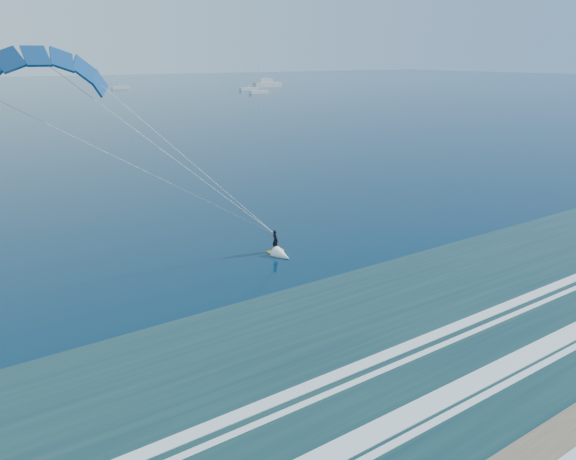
{
  "coord_description": "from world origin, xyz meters",
  "views": [
    {
      "loc": [
        -17.51,
        -7.03,
        14.7
      ],
      "look_at": [
        1.85,
        22.7,
        2.66
      ],
      "focal_mm": 32.0,
      "sensor_mm": 36.0,
      "label": 1
    }
  ],
  "objects_px": {
    "motor_yacht": "(267,84)",
    "sailboat_6": "(259,92)",
    "sailboat_4": "(120,87)",
    "kitesurfer_rig": "(175,160)",
    "sailboat_5": "(248,89)"
  },
  "relations": [
    {
      "from": "sailboat_4",
      "to": "sailboat_6",
      "type": "xyz_separation_m",
      "value": [
        39.35,
        -63.39,
        0.0
      ]
    },
    {
      "from": "sailboat_5",
      "to": "sailboat_6",
      "type": "xyz_separation_m",
      "value": [
        -7.04,
        -21.44,
        -0.01
      ]
    },
    {
      "from": "motor_yacht",
      "to": "sailboat_4",
      "type": "bearing_deg",
      "value": 159.64
    },
    {
      "from": "motor_yacht",
      "to": "sailboat_4",
      "type": "distance_m",
      "value": 70.86
    },
    {
      "from": "sailboat_6",
      "to": "sailboat_4",
      "type": "bearing_deg",
      "value": 121.83
    },
    {
      "from": "sailboat_5",
      "to": "sailboat_4",
      "type": "bearing_deg",
      "value": 137.87
    },
    {
      "from": "motor_yacht",
      "to": "sailboat_5",
      "type": "xyz_separation_m",
      "value": [
        -20.03,
        -17.3,
        -0.93
      ]
    },
    {
      "from": "kitesurfer_rig",
      "to": "motor_yacht",
      "type": "height_order",
      "value": "kitesurfer_rig"
    },
    {
      "from": "kitesurfer_rig",
      "to": "sailboat_4",
      "type": "bearing_deg",
      "value": 75.22
    },
    {
      "from": "kitesurfer_rig",
      "to": "sailboat_6",
      "type": "xyz_separation_m",
      "value": [
        98.41,
        160.47,
        -7.75
      ]
    },
    {
      "from": "sailboat_4",
      "to": "sailboat_6",
      "type": "height_order",
      "value": "sailboat_6"
    },
    {
      "from": "kitesurfer_rig",
      "to": "sailboat_5",
      "type": "xyz_separation_m",
      "value": [
        105.45,
        181.9,
        -7.75
      ]
    },
    {
      "from": "motor_yacht",
      "to": "sailboat_4",
      "type": "relative_size",
      "value": 1.39
    },
    {
      "from": "sailboat_6",
      "to": "motor_yacht",
      "type": "bearing_deg",
      "value": 55.06
    },
    {
      "from": "motor_yacht",
      "to": "sailboat_6",
      "type": "xyz_separation_m",
      "value": [
        -27.07,
        -38.74,
        -0.94
      ]
    }
  ]
}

